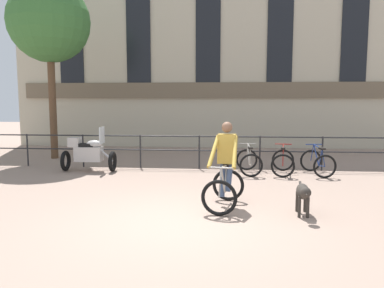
% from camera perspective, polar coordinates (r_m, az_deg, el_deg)
% --- Properties ---
extents(ground_plane, '(60.00, 60.00, 0.00)m').
position_cam_1_polar(ground_plane, '(6.76, -2.05, -11.68)').
color(ground_plane, gray).
extents(canal_railing, '(15.05, 0.05, 1.05)m').
position_cam_1_polar(canal_railing, '(11.68, 1.12, -0.36)').
color(canal_railing, '#232326').
rests_on(canal_railing, ground_plane).
extents(building_facade, '(18.00, 0.72, 10.09)m').
position_cam_1_polar(building_facade, '(17.62, 2.52, 16.06)').
color(building_facade, '#BCB299').
rests_on(building_facade, ground_plane).
extents(cyclist_with_bike, '(0.86, 1.26, 1.70)m').
position_cam_1_polar(cyclist_with_bike, '(7.55, 5.09, -3.78)').
color(cyclist_with_bike, black).
rests_on(cyclist_with_bike, ground_plane).
extents(dog, '(0.27, 0.99, 0.61)m').
position_cam_1_polar(dog, '(7.25, 16.58, -7.13)').
color(dog, '#332D28').
rests_on(dog, ground_plane).
extents(parked_motorcycle, '(1.59, 0.65, 1.35)m').
position_cam_1_polar(parked_motorcycle, '(11.71, -15.53, -1.30)').
color(parked_motorcycle, black).
rests_on(parked_motorcycle, ground_plane).
extents(parked_bicycle_near_lamp, '(0.73, 1.15, 0.86)m').
position_cam_1_polar(parked_bicycle_near_lamp, '(11.08, 8.66, -2.65)').
color(parked_bicycle_near_lamp, black).
rests_on(parked_bicycle_near_lamp, ground_plane).
extents(parked_bicycle_mid_left, '(0.82, 1.20, 0.86)m').
position_cam_1_polar(parked_bicycle_mid_left, '(11.18, 13.68, -2.67)').
color(parked_bicycle_mid_left, black).
rests_on(parked_bicycle_mid_left, ground_plane).
extents(parked_bicycle_mid_right, '(0.81, 1.19, 0.86)m').
position_cam_1_polar(parked_bicycle_mid_right, '(11.37, 18.59, -2.68)').
color(parked_bicycle_mid_right, black).
rests_on(parked_bicycle_mid_right, ground_plane).
extents(tree_canalside_left, '(2.89, 2.89, 6.38)m').
position_cam_1_polar(tree_canalside_left, '(14.93, -20.93, 16.91)').
color(tree_canalside_left, brown).
rests_on(tree_canalside_left, ground_plane).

